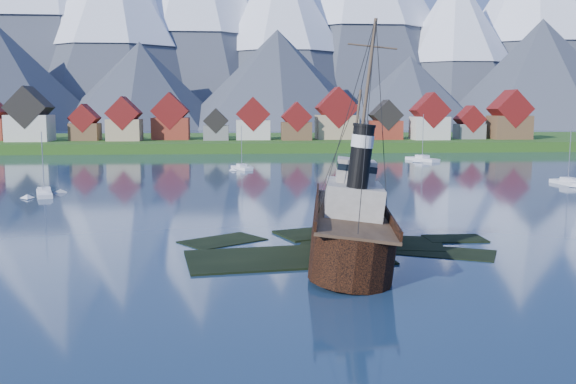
{
  "coord_description": "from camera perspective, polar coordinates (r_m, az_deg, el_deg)",
  "views": [
    {
      "loc": [
        -7.49,
        -58.58,
        13.58
      ],
      "look_at": [
        -2.29,
        6.0,
        5.0
      ],
      "focal_mm": 40.0,
      "sensor_mm": 36.0,
      "label": 1
    }
  ],
  "objects": [
    {
      "name": "shoal",
      "position": [
        62.99,
        3.98,
        -5.25
      ],
      "size": [
        31.71,
        21.24,
        1.14
      ],
      "color": "black",
      "rests_on": "ground"
    },
    {
      "name": "tugboat_wreck",
      "position": [
        60.18,
        4.92,
        -2.8
      ],
      "size": [
        6.52,
        28.09,
        22.26
      ],
      "rotation": [
        0.0,
        0.11,
        -0.13
      ],
      "color": "black",
      "rests_on": "ground"
    },
    {
      "name": "sailboat_f",
      "position": [
        123.32,
        23.63,
        0.7
      ],
      "size": [
        2.92,
        8.52,
        10.82
      ],
      "rotation": [
        0.0,
        0.0,
        0.1
      ],
      "color": "white",
      "rests_on": "ground"
    },
    {
      "name": "sailboat_e",
      "position": [
        167.35,
        11.85,
        2.82
      ],
      "size": [
        6.61,
        10.84,
        12.35
      ],
      "rotation": [
        0.0,
        0.0,
        0.4
      ],
      "color": "white",
      "rests_on": "ground"
    },
    {
      "name": "sailboat_a",
      "position": [
        106.2,
        -20.84,
        -0.18
      ],
      "size": [
        4.63,
        8.67,
        10.3
      ],
      "rotation": [
        0.0,
        0.0,
        0.32
      ],
      "color": "white",
      "rests_on": "ground"
    },
    {
      "name": "mountains",
      "position": [
        545.17,
        -4.0,
        15.51
      ],
      "size": [
        965.0,
        340.0,
        205.0
      ],
      "color": "#2D333D",
      "rests_on": "ground"
    },
    {
      "name": "seawall",
      "position": [
        191.21,
        -2.35,
        3.46
      ],
      "size": [
        600.0,
        2.5,
        2.0
      ],
      "primitive_type": "cube",
      "color": "#3F3D38",
      "rests_on": "ground"
    },
    {
      "name": "town",
      "position": [
        212.37,
        -11.6,
        6.15
      ],
      "size": [
        250.96,
        16.69,
        17.3
      ],
      "color": "maroon",
      "rests_on": "ground"
    },
    {
      "name": "ground",
      "position": [
        60.6,
        2.62,
        -5.41
      ],
      "size": [
        1400.0,
        1400.0,
        0.0
      ],
      "primitive_type": "plane",
      "color": "#1A2F49",
      "rests_on": "ground"
    },
    {
      "name": "shore_bank",
      "position": [
        229.1,
        -2.73,
        4.14
      ],
      "size": [
        600.0,
        80.0,
        3.2
      ],
      "primitive_type": "cube",
      "color": "#264914",
      "rests_on": "ground"
    },
    {
      "name": "sailboat_c",
      "position": [
        141.55,
        -4.13,
        2.11
      ],
      "size": [
        4.86,
        7.9,
        10.01
      ],
      "rotation": [
        0.0,
        0.0,
        0.41
      ],
      "color": "white",
      "rests_on": "ground"
    }
  ]
}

